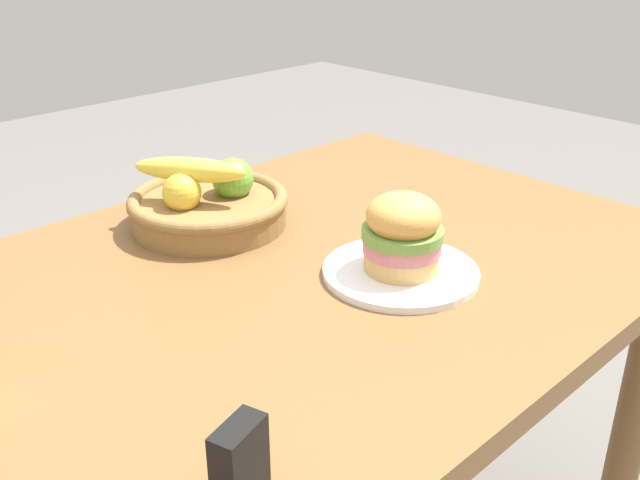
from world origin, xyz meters
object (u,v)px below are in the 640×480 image
object	(u,v)px
sandwich	(403,233)
napkin_holder	(240,464)
plate	(400,272)
fruit_basket	(208,203)

from	to	relation	value
sandwich	napkin_holder	world-z (taller)	sandwich
plate	sandwich	world-z (taller)	sandwich
fruit_basket	plate	bearing A→B (deg)	-75.29
plate	napkin_holder	xyz separation A→B (m)	(-0.48, -0.20, 0.04)
plate	napkin_holder	bearing A→B (deg)	-157.34
napkin_holder	sandwich	bearing A→B (deg)	6.26
sandwich	napkin_holder	xyz separation A→B (m)	(-0.48, -0.20, -0.03)
plate	fruit_basket	xyz separation A→B (m)	(-0.10, 0.37, 0.04)
plate	sandwich	bearing A→B (deg)	-45.00
sandwich	fruit_basket	xyz separation A→B (m)	(-0.10, 0.37, -0.03)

